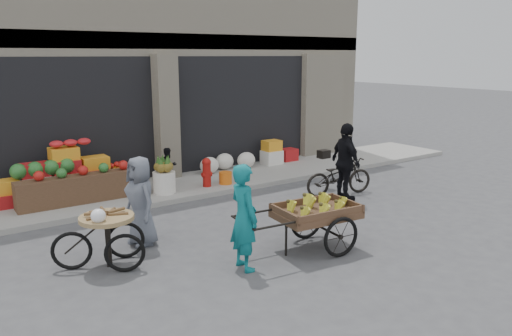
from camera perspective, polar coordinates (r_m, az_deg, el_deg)
ground at (r=9.28m, az=3.40°, el=-7.78°), size 80.00×80.00×0.00m
sidewalk at (r=12.58m, az=-8.23°, el=-2.05°), size 18.00×2.20×0.12m
building at (r=15.79m, az=-15.26°, el=12.79°), size 14.00×6.45×7.00m
fruit_display at (r=11.84m, az=-19.73°, el=-0.57°), size 3.10×1.12×1.24m
pineapple_bin at (r=11.76m, az=-10.44°, el=-1.63°), size 0.52×0.52×0.50m
fire_hydrant at (r=12.16m, az=-5.66°, el=-0.35°), size 0.22×0.22×0.71m
orange_bucket at (r=12.42m, az=-3.51°, el=-1.14°), size 0.32×0.32×0.30m
right_bay_goods at (r=14.31m, az=0.00°, el=1.33°), size 3.35×0.60×0.70m
seated_person at (r=12.40m, az=-9.96°, el=0.16°), size 0.51×0.43×0.93m
banana_cart at (r=8.49m, az=6.64°, el=-4.79°), size 2.40×1.16×0.97m
vendor_woman at (r=7.66m, az=-1.38°, el=-5.64°), size 0.44×0.64×1.67m
tricycle_cart at (r=8.16m, az=-16.66°, el=-7.05°), size 1.45×1.09×0.95m
vendor_grey at (r=8.89m, az=-13.06°, el=-3.69°), size 0.58×0.82×1.57m
bicycle at (r=11.96m, az=9.47°, el=-0.95°), size 1.80×0.96×0.90m
cyclist at (r=11.45m, az=10.22°, el=0.65°), size 0.65×1.11×1.78m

